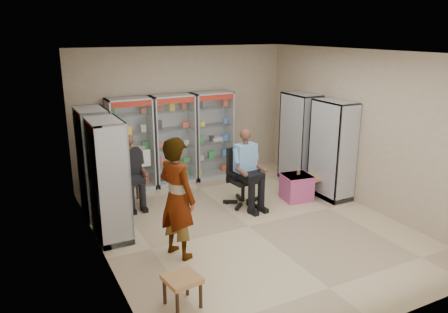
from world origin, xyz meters
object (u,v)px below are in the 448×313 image
cabinet_left_near (109,180)px  seated_shopkeeper (244,170)px  office_chair (243,177)px  pink_trunk (296,187)px  woven_stool_b (182,291)px  woven_stool_a (311,186)px  cabinet_right_near (332,150)px  cabinet_back_left (131,145)px  cabinet_right_far (300,138)px  standing_man (177,198)px  cabinet_back_mid (173,140)px  cabinet_back_right (212,135)px  cabinet_left_far (95,163)px  wooden_chair (130,181)px

cabinet_left_near → seated_shopkeeper: 2.66m
office_chair → pink_trunk: (1.10, -0.27, -0.31)m
seated_shopkeeper → woven_stool_b: size_ratio=3.53×
pink_trunk → woven_stool_a: 0.39m
cabinet_right_near → cabinet_left_near: size_ratio=1.00×
cabinet_back_left → office_chair: 2.51m
cabinet_right_far → standing_man: 4.19m
cabinet_back_mid → pink_trunk: (1.86, -2.06, -0.74)m
cabinet_back_mid → cabinet_right_far: 2.82m
cabinet_back_right → cabinet_right_near: 2.76m
cabinet_right_near → office_chair: 1.92m
cabinet_right_far → cabinet_left_far: bearing=87.4°
cabinet_back_left → cabinet_right_far: same height
cabinet_back_mid → seated_shopkeeper: cabinet_back_mid is taller
cabinet_right_near → cabinet_left_far: (-4.46, 1.30, 0.00)m
cabinet_right_far → woven_stool_a: bearing=160.1°
cabinet_back_left → cabinet_left_near: size_ratio=1.00×
cabinet_back_left → cabinet_left_far: same height
standing_man → seated_shopkeeper: bearing=-77.8°
cabinet_back_left → pink_trunk: size_ratio=3.70×
standing_man → cabinet_back_mid: bearing=-41.5°
cabinet_right_near → woven_stool_a: size_ratio=4.53×
seated_shopkeeper → woven_stool_a: bearing=-13.8°
cabinet_back_right → wooden_chair: 2.33m
cabinet_right_far → standing_man: bearing=118.0°
cabinet_right_near → cabinet_back_left: bearing=57.7°
cabinet_left_far → woven_stool_b: (0.33, -3.41, -0.79)m
cabinet_back_left → cabinet_left_near: 2.23m
seated_shopkeeper → woven_stool_a: size_ratio=3.29×
woven_stool_b → cabinet_left_near: bearing=98.1°
cabinet_back_left → seated_shopkeeper: size_ratio=1.38×
pink_trunk → cabinet_back_right: bearing=113.8°
cabinet_right_far → cabinet_right_near: same height
cabinet_right_far → seated_shopkeeper: 1.97m
cabinet_back_mid → standing_man: (-1.12, -3.10, -0.07)m
cabinet_left_near → cabinet_back_mid: bearing=137.2°
cabinet_back_right → woven_stool_a: size_ratio=4.53×
standing_man → wooden_chair: bearing=-19.7°
office_chair → woven_stool_b: 3.46m
cabinet_left_far → cabinet_right_near: bearing=73.7°
cabinet_left_far → woven_stool_b: cabinet_left_far is taller
wooden_chair → pink_trunk: (3.06, -1.33, -0.21)m
cabinet_left_far → pink_trunk: (3.74, -1.13, -0.74)m
pink_trunk → woven_stool_a: (0.39, 0.01, -0.04)m
cabinet_left_far → seated_shopkeeper: 2.80m
cabinet_right_far → pink_trunk: (-0.72, -0.93, -0.74)m
cabinet_back_right → office_chair: (-0.19, -1.79, -0.43)m
cabinet_right_near → cabinet_left_far: same height
cabinet_back_right → cabinet_left_near: same height
wooden_chair → office_chair: office_chair is taller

